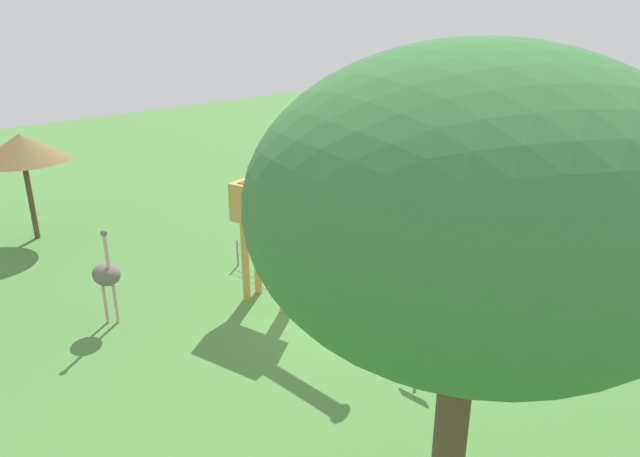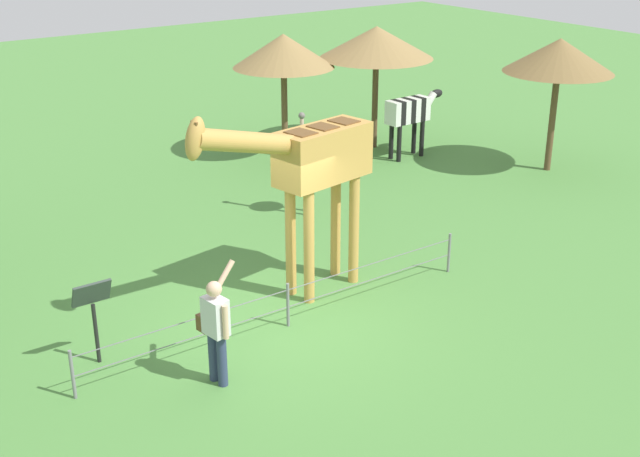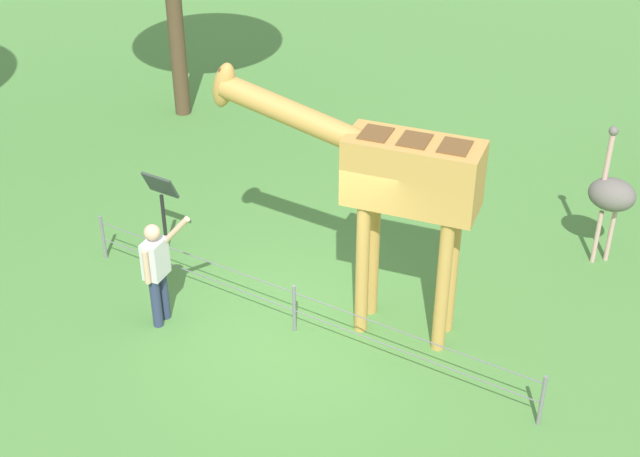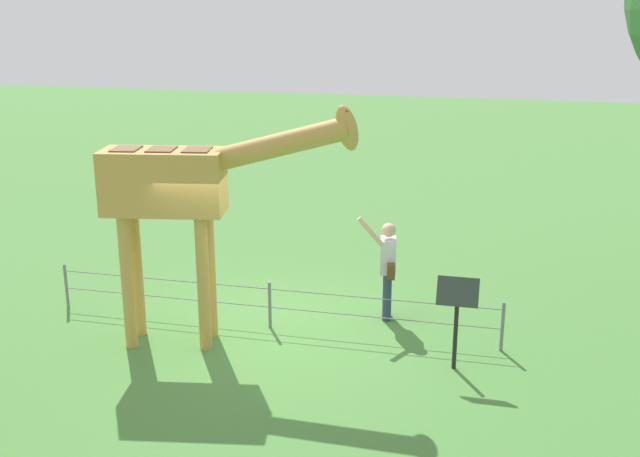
# 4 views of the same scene
# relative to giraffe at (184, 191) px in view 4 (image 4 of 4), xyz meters

# --- Properties ---
(ground_plane) EXTENTS (60.00, 60.00, 0.00)m
(ground_plane) POSITION_rel_giraffe_xyz_m (0.99, 0.67, -2.30)
(ground_plane) COLOR #4C843D
(giraffe) EXTENTS (3.66, 1.10, 3.57)m
(giraffe) POSITION_rel_giraffe_xyz_m (0.00, 0.00, 0.00)
(giraffe) COLOR #C69347
(giraffe) RESTS_ON ground_plane
(visitor) EXTENTS (0.62, 0.58, 1.72)m
(visitor) POSITION_rel_giraffe_xyz_m (2.68, 1.55, -1.40)
(visitor) COLOR navy
(visitor) RESTS_ON ground_plane
(info_sign) EXTENTS (0.56, 0.21, 1.32)m
(info_sign) POSITION_rel_giraffe_xyz_m (3.86, 0.05, -1.35)
(info_sign) COLOR black
(info_sign) RESTS_ON ground_plane
(wire_fence) EXTENTS (7.05, 0.05, 0.75)m
(wire_fence) POSITION_rel_giraffe_xyz_m (0.99, 0.77, -1.90)
(wire_fence) COLOR slate
(wire_fence) RESTS_ON ground_plane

